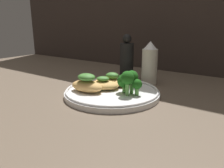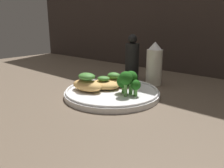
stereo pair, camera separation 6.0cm
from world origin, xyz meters
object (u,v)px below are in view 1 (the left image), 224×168
(broccoli_bunch, at_px, (129,80))
(pepper_grinder, at_px, (127,60))
(sauce_bottle, at_px, (150,64))
(plate, at_px, (112,92))

(broccoli_bunch, bearing_deg, pepper_grinder, 123.10)
(pepper_grinder, bearing_deg, sauce_bottle, 0.00)
(sauce_bottle, xyz_separation_m, pepper_grinder, (-0.09, 0.00, 0.00))
(pepper_grinder, bearing_deg, plate, -70.66)
(plate, height_order, sauce_bottle, sauce_bottle)
(plate, relative_size, sauce_bottle, 1.88)
(plate, distance_m, broccoli_bunch, 0.07)
(broccoli_bunch, bearing_deg, plate, -176.65)
(plate, bearing_deg, pepper_grinder, 109.34)
(broccoli_bunch, xyz_separation_m, pepper_grinder, (-0.11, 0.17, 0.02))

